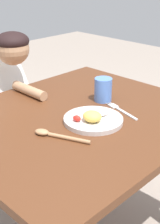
{
  "coord_description": "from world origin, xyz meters",
  "views": [
    {
      "loc": [
        -0.87,
        -0.87,
        1.32
      ],
      "look_at": [
        -0.01,
        -0.02,
        0.75
      ],
      "focal_mm": 52.01,
      "sensor_mm": 36.0,
      "label": 1
    }
  ],
  "objects_px": {
    "spoon": "(54,135)",
    "person": "(6,114)",
    "plate": "(93,119)",
    "drinking_cup": "(103,90)",
    "fork": "(120,110)"
  },
  "relations": [
    {
      "from": "plate",
      "to": "spoon",
      "type": "height_order",
      "value": "plate"
    },
    {
      "from": "person",
      "to": "plate",
      "type": "bearing_deg",
      "value": 89.76
    },
    {
      "from": "drinking_cup",
      "to": "fork",
      "type": "bearing_deg",
      "value": -104.41
    },
    {
      "from": "spoon",
      "to": "person",
      "type": "xyz_separation_m",
      "value": [
        0.19,
        0.63,
        -0.19
      ]
    },
    {
      "from": "person",
      "to": "spoon",
      "type": "bearing_deg",
      "value": 73.06
    },
    {
      "from": "drinking_cup",
      "to": "person",
      "type": "relative_size",
      "value": 0.11
    },
    {
      "from": "spoon",
      "to": "person",
      "type": "distance_m",
      "value": 0.68
    },
    {
      "from": "fork",
      "to": "plate",
      "type": "bearing_deg",
      "value": 104.18
    },
    {
      "from": "fork",
      "to": "person",
      "type": "bearing_deg",
      "value": 29.13
    },
    {
      "from": "plate",
      "to": "drinking_cup",
      "type": "bearing_deg",
      "value": 31.36
    },
    {
      "from": "drinking_cup",
      "to": "plate",
      "type": "bearing_deg",
      "value": -148.64
    },
    {
      "from": "plate",
      "to": "fork",
      "type": "distance_m",
      "value": 0.17
    },
    {
      "from": "fork",
      "to": "drinking_cup",
      "type": "xyz_separation_m",
      "value": [
        0.03,
        0.12,
        0.05
      ]
    },
    {
      "from": "fork",
      "to": "spoon",
      "type": "relative_size",
      "value": 1.04
    },
    {
      "from": "drinking_cup",
      "to": "person",
      "type": "distance_m",
      "value": 0.61
    }
  ]
}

